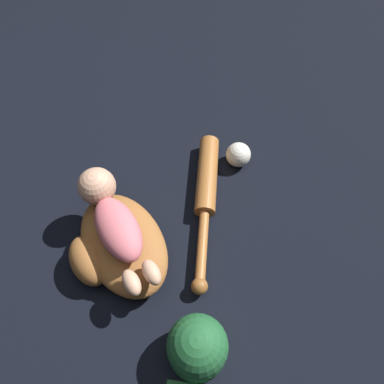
# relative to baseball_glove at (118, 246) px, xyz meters

# --- Properties ---
(ground_plane) EXTENTS (6.00, 6.00, 0.00)m
(ground_plane) POSITION_rel_baseball_glove_xyz_m (-0.03, -0.03, -0.05)
(ground_plane) COLOR black
(baseball_glove) EXTENTS (0.33, 0.26, 0.10)m
(baseball_glove) POSITION_rel_baseball_glove_xyz_m (0.00, 0.00, 0.00)
(baseball_glove) COLOR #935B2D
(baseball_glove) RESTS_ON ground
(baby_figure) EXTENTS (0.35, 0.11, 0.10)m
(baby_figure) POSITION_rel_baseball_glove_xyz_m (0.04, -0.02, 0.09)
(baby_figure) COLOR #D16670
(baby_figure) RESTS_ON baseball_glove
(baseball_bat) EXTENTS (0.41, 0.33, 0.06)m
(baseball_bat) POSITION_rel_baseball_glove_xyz_m (0.03, -0.30, -0.02)
(baseball_bat) COLOR #9E602D
(baseball_bat) RESTS_ON ground
(baseball) EXTENTS (0.08, 0.08, 0.08)m
(baseball) POSITION_rel_baseball_glove_xyz_m (0.08, -0.45, -0.01)
(baseball) COLOR silver
(baseball) RESTS_ON ground
(baseball_cap) EXTENTS (0.20, 0.19, 0.14)m
(baseball_cap) POSITION_rel_baseball_glove_xyz_m (-0.32, -0.04, 0.01)
(baseball_cap) COLOR #1E562D
(baseball_cap) RESTS_ON ground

